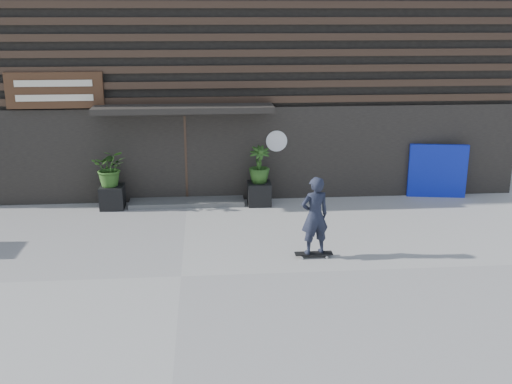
{
  "coord_description": "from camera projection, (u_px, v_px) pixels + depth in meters",
  "views": [
    {
      "loc": [
        0.54,
        -10.81,
        4.88
      ],
      "look_at": [
        1.6,
        1.87,
        1.1
      ],
      "focal_mm": 42.66,
      "sensor_mm": 36.0,
      "label": 1
    }
  ],
  "objects": [
    {
      "name": "ground",
      "position": [
        181.0,
        276.0,
        11.68
      ],
      "size": [
        80.0,
        80.0,
        0.0
      ],
      "primitive_type": "plane",
      "color": "#9D9B95",
      "rests_on": "ground"
    },
    {
      "name": "planter_pot_left",
      "position": [
        112.0,
        197.0,
        15.64
      ],
      "size": [
        0.6,
        0.6,
        0.6
      ],
      "primitive_type": "cube",
      "color": "black",
      "rests_on": "ground"
    },
    {
      "name": "skateboarder",
      "position": [
        315.0,
        216.0,
        12.33
      ],
      "size": [
        0.78,
        0.52,
        1.72
      ],
      "color": "black",
      "rests_on": "ground"
    },
    {
      "name": "planter_pot_right",
      "position": [
        259.0,
        194.0,
        15.94
      ],
      "size": [
        0.6,
        0.6,
        0.6
      ],
      "primitive_type": "cube",
      "color": "black",
      "rests_on": "ground"
    },
    {
      "name": "entrance_step",
      "position": [
        187.0,
        202.0,
        16.05
      ],
      "size": [
        3.0,
        0.8,
        0.12
      ],
      "primitive_type": "cube",
      "color": "#4E4E4C",
      "rests_on": "ground"
    },
    {
      "name": "building",
      "position": [
        187.0,
        40.0,
        20.05
      ],
      "size": [
        18.0,
        11.0,
        8.0
      ],
      "color": "black",
      "rests_on": "ground"
    },
    {
      "name": "bamboo_left",
      "position": [
        110.0,
        168.0,
        15.42
      ],
      "size": [
        0.86,
        0.75,
        0.96
      ],
      "primitive_type": "imported",
      "color": "#2D591E",
      "rests_on": "planter_pot_left"
    },
    {
      "name": "bamboo_right",
      "position": [
        259.0,
        165.0,
        15.72
      ],
      "size": [
        0.54,
        0.54,
        0.96
      ],
      "primitive_type": "imported",
      "color": "#2D591E",
      "rests_on": "planter_pot_right"
    },
    {
      "name": "blue_tarp",
      "position": [
        437.0,
        171.0,
        16.5
      ],
      "size": [
        1.56,
        0.37,
        1.46
      ],
      "primitive_type": "cube",
      "rotation": [
        0.0,
        0.0,
        -0.16
      ],
      "color": "#0C1BA8",
      "rests_on": "ground"
    }
  ]
}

